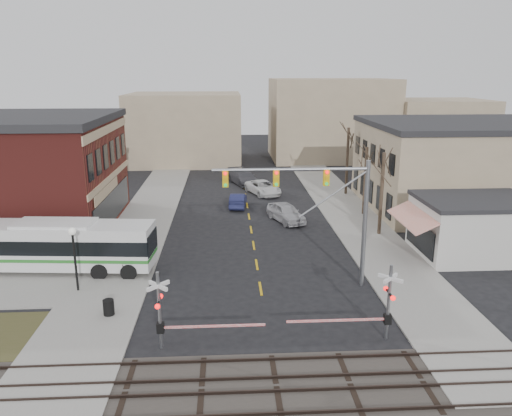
{
  "coord_description": "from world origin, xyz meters",
  "views": [
    {
      "loc": [
        -1.96,
        -26.57,
        13.11
      ],
      "look_at": [
        0.08,
        8.28,
        3.5
      ],
      "focal_mm": 35.0,
      "sensor_mm": 36.0,
      "label": 1
    }
  ],
  "objects": [
    {
      "name": "sidewalk_east",
      "position": [
        9.5,
        20.0,
        0.06
      ],
      "size": [
        5.0,
        60.0,
        0.12
      ],
      "primitive_type": "cube",
      "color": "gray",
      "rests_on": "ground"
    },
    {
      "name": "tree_east_c",
      "position": [
        11.0,
        26.0,
        3.72
      ],
      "size": [
        0.28,
        0.28,
        7.2
      ],
      "color": "#382B21",
      "rests_on": "sidewalk_east"
    },
    {
      "name": "ground",
      "position": [
        0.0,
        0.0,
        0.0
      ],
      "size": [
        160.0,
        160.0,
        0.0
      ],
      "primitive_type": "plane",
      "color": "black",
      "rests_on": "ground"
    },
    {
      "name": "street_lamp",
      "position": [
        -11.23,
        2.21,
        3.01
      ],
      "size": [
        0.44,
        0.44,
        4.01
      ],
      "color": "black",
      "rests_on": "sidewalk_west"
    },
    {
      "name": "tree_east_b",
      "position": [
        10.8,
        18.0,
        3.27
      ],
      "size": [
        0.28,
        0.28,
        6.3
      ],
      "color": "#382B21",
      "rests_on": "sidewalk_east"
    },
    {
      "name": "car_a",
      "position": [
        3.26,
        16.28,
        0.84
      ],
      "size": [
        3.56,
        5.29,
        1.67
      ],
      "primitive_type": "imported",
      "rotation": [
        0.0,
        0.0,
        0.36
      ],
      "color": "#A4A4A9",
      "rests_on": "ground"
    },
    {
      "name": "awning_shop",
      "position": [
        15.97,
        7.0,
        2.16
      ],
      "size": [
        9.74,
        6.2,
        4.3
      ],
      "color": "beige",
      "rests_on": "ground"
    },
    {
      "name": "rr_crossing_east",
      "position": [
        5.53,
        -4.36,
        1.97
      ],
      "size": [
        5.6,
        1.36,
        4.0
      ],
      "color": "gray",
      "rests_on": "ground"
    },
    {
      "name": "pedestrian_far",
      "position": [
        -10.28,
        7.13,
        1.0
      ],
      "size": [
        1.06,
        0.97,
        1.75
      ],
      "primitive_type": "imported",
      "rotation": [
        0.0,
        0.0,
        0.46
      ],
      "color": "#2E3050",
      "rests_on": "sidewalk_west"
    },
    {
      "name": "ballast_strip",
      "position": [
        0.0,
        -8.0,
        0.03
      ],
      "size": [
        160.0,
        5.0,
        0.06
      ],
      "primitive_type": "cube",
      "color": "#332D28",
      "rests_on": "ground"
    },
    {
      "name": "traffic_signal_mast",
      "position": [
        3.79,
        2.21,
        5.71
      ],
      "size": [
        9.43,
        0.3,
        8.0
      ],
      "color": "gray",
      "rests_on": "ground"
    },
    {
      "name": "pedestrian_near",
      "position": [
        -8.82,
        4.12,
        0.97
      ],
      "size": [
        0.45,
        0.65,
        1.7
      ],
      "primitive_type": "imported",
      "rotation": [
        0.0,
        0.0,
        1.5
      ],
      "color": "#524642",
      "rests_on": "sidewalk_west"
    },
    {
      "name": "car_b",
      "position": [
        -0.94,
        21.48,
        0.7
      ],
      "size": [
        1.89,
        4.35,
        1.39
      ],
      "primitive_type": "imported",
      "rotation": [
        0.0,
        0.0,
        3.04
      ],
      "color": "#1D2048",
      "rests_on": "ground"
    },
    {
      "name": "tree_east_a",
      "position": [
        10.5,
        12.0,
        3.5
      ],
      "size": [
        0.28,
        0.28,
        6.75
      ],
      "color": "#382B21",
      "rests_on": "sidewalk_east"
    },
    {
      "name": "rr_crossing_west",
      "position": [
        -4.89,
        -4.59,
        1.97
      ],
      "size": [
        5.6,
        1.36,
        4.0
      ],
      "color": "gray",
      "rests_on": "ground"
    },
    {
      "name": "sidewalk_west",
      "position": [
        -9.5,
        20.0,
        0.06
      ],
      "size": [
        5.0,
        60.0,
        0.12
      ],
      "primitive_type": "cube",
      "color": "gray",
      "rests_on": "ground"
    },
    {
      "name": "rail_tracks",
      "position": [
        0.0,
        -8.0,
        0.12
      ],
      "size": [
        160.0,
        3.91,
        0.14
      ],
      "color": "#2D231E",
      "rests_on": "ground"
    },
    {
      "name": "trash_bin",
      "position": [
        -8.6,
        -1.15,
        0.56
      ],
      "size": [
        0.6,
        0.6,
        0.88
      ],
      "primitive_type": "cylinder",
      "color": "black",
      "rests_on": "sidewalk_west"
    },
    {
      "name": "car_d",
      "position": [
        -0.02,
        31.88,
        0.84
      ],
      "size": [
        4.13,
        6.24,
        1.68
      ],
      "primitive_type": "imported",
      "rotation": [
        0.0,
        0.0,
        0.34
      ],
      "color": "#444349",
      "rests_on": "ground"
    },
    {
      "name": "tan_building",
      "position": [
        22.0,
        20.0,
        4.26
      ],
      "size": [
        20.3,
        15.3,
        8.5
      ],
      "color": "gray",
      "rests_on": "ground"
    },
    {
      "name": "transit_bus",
      "position": [
        -13.43,
        5.65,
        1.87
      ],
      "size": [
        13.07,
        3.9,
        3.32
      ],
      "color": "silver",
      "rests_on": "ground"
    },
    {
      "name": "car_c",
      "position": [
        1.94,
        26.68,
        0.74
      ],
      "size": [
        4.23,
        5.88,
        1.49
      ],
      "primitive_type": "imported",
      "rotation": [
        0.0,
        0.0,
        0.37
      ],
      "color": "silver",
      "rests_on": "ground"
    }
  ]
}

